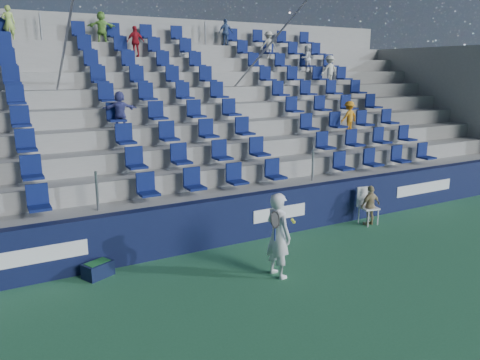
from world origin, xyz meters
name	(u,v)px	position (x,y,z in m)	size (l,w,h in m)	color
ground	(301,295)	(0.00, 0.00, 0.00)	(70.00, 70.00, 0.00)	#307148
sponsor_wall	(226,221)	(0.00, 3.15, 0.60)	(24.00, 0.32, 1.20)	#10173B
grandstand	(156,135)	(0.00, 8.24, 2.13)	(24.00, 8.17, 6.63)	#959591
tennis_player	(278,235)	(0.08, 0.94, 0.91)	(0.69, 0.71, 1.82)	white
line_judge_chair	(366,203)	(4.22, 2.66, 0.60)	(0.54, 0.55, 1.05)	white
line_judge	(370,205)	(4.22, 2.50, 0.57)	(0.67, 0.28, 1.14)	tan
ball_bin	(98,269)	(-3.27, 2.75, 0.18)	(0.70, 0.59, 0.33)	#0E1634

